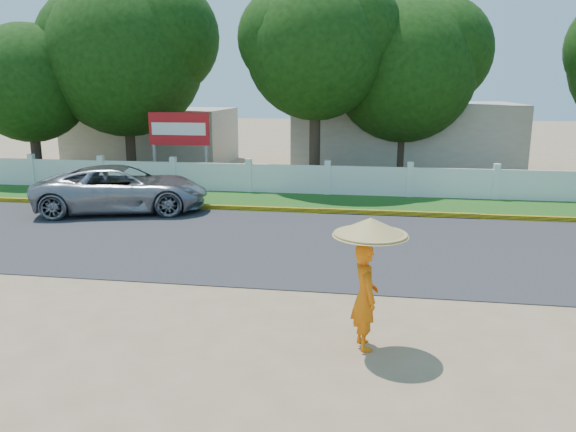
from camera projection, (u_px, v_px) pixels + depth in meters
The scene contains 11 objects.
ground at pixel (270, 310), 10.23m from camera, with size 120.00×120.00×0.00m, color #9E8460.
road at pixel (303, 243), 14.56m from camera, with size 60.00×7.00×0.02m, color #38383A.
grass_verge at pixel (323, 202), 19.60m from camera, with size 60.00×3.50×0.03m, color #2D601E.
curb at pixel (318, 211), 17.95m from camera, with size 40.00×0.18×0.16m, color yellow.
fence at pixel (327, 180), 20.88m from camera, with size 40.00×0.10×1.10m, color silver.
building_near at pixel (404, 137), 26.71m from camera, with size 10.00×6.00×3.20m, color #B7AD99.
building_far at pixel (153, 136), 29.74m from camera, with size 8.00×5.00×2.80m, color #B7AD99.
vehicle at pixel (123, 189), 18.07m from camera, with size 2.48×5.38×1.50m, color gray.
monk_with_parasol at pixel (368, 264), 8.48m from camera, with size 1.15×1.15×2.08m.
billboard at pixel (179, 133), 22.52m from camera, with size 2.50×0.13×2.95m.
tree_row at pixel (364, 59), 22.45m from camera, with size 33.24×7.99×8.73m.
Camera 1 is at (1.85, -9.40, 3.99)m, focal length 35.00 mm.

